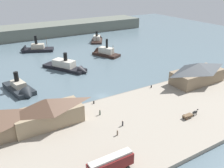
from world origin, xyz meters
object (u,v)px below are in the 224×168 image
object	(u,v)px
horse_cart	(190,114)
ferry_moored_east	(103,52)
ferry_shed_customs_shed	(48,112)
street_tram	(111,163)
ferry_shed_east_terminal	(198,73)
mooring_post_east	(94,102)
ferry_outer_harbor	(21,90)
ferry_approaching_west	(97,39)
pedestrian_at_waters_edge	(117,133)
mooring_post_center_east	(151,87)
pedestrian_walking_east	(123,123)
ferry_near_quay	(69,67)
pedestrian_near_east_shed	(100,112)
ferry_mid_harbor	(34,49)

from	to	relation	value
horse_cart	ferry_moored_east	size ratio (longest dim) A/B	0.34
ferry_shed_customs_shed	street_tram	bearing A→B (deg)	-77.43
ferry_shed_east_terminal	mooring_post_east	xyz separation A→B (m)	(-43.03, 5.25, -3.67)
ferry_shed_customs_shed	ferry_outer_harbor	bearing A→B (deg)	93.74
mooring_post_east	ferry_approaching_west	world-z (taller)	ferry_approaching_west
street_tram	pedestrian_at_waters_edge	world-z (taller)	street_tram
mooring_post_center_east	ferry_moored_east	xyz separation A→B (m)	(6.70, 49.44, -0.15)
pedestrian_walking_east	mooring_post_east	world-z (taller)	pedestrian_walking_east
ferry_moored_east	ferry_near_quay	distance (m)	28.37
ferry_shed_east_terminal	ferry_moored_east	xyz separation A→B (m)	(-11.95, 54.68, -3.82)
pedestrian_near_east_shed	pedestrian_at_waters_edge	distance (m)	11.51
pedestrian_walking_east	street_tram	bearing A→B (deg)	-131.54
ferry_shed_east_terminal	ferry_mid_harbor	bearing A→B (deg)	117.70
ferry_mid_harbor	ferry_outer_harbor	bearing A→B (deg)	-108.77
pedestrian_near_east_shed	ferry_moored_east	size ratio (longest dim) A/B	0.10
pedestrian_at_waters_edge	ferry_outer_harbor	bearing A→B (deg)	110.33
mooring_post_east	ferry_outer_harbor	world-z (taller)	ferry_outer_harbor
mooring_post_east	mooring_post_center_east	bearing A→B (deg)	-0.02
pedestrian_near_east_shed	ferry_mid_harbor	world-z (taller)	ferry_mid_harbor
pedestrian_walking_east	pedestrian_at_waters_edge	distance (m)	4.69
pedestrian_walking_east	pedestrian_at_waters_edge	xyz separation A→B (m)	(-3.62, -2.99, -0.03)
mooring_post_center_east	ferry_near_quay	world-z (taller)	ferry_near_quay
pedestrian_near_east_shed	ferry_approaching_west	world-z (taller)	ferry_approaching_west
pedestrian_near_east_shed	ferry_approaching_west	distance (m)	98.49
ferry_shed_customs_shed	mooring_post_center_east	size ratio (longest dim) A/B	21.27
ferry_moored_east	mooring_post_center_east	bearing A→B (deg)	-97.72
ferry_shed_customs_shed	ferry_outer_harbor	distance (m)	28.06
ferry_shed_east_terminal	ferry_outer_harbor	world-z (taller)	ferry_shed_east_terminal
street_tram	pedestrian_at_waters_edge	distance (m)	13.40
ferry_shed_east_terminal	mooring_post_center_east	distance (m)	19.72
horse_cart	ferry_moored_east	distance (m)	72.53
ferry_shed_east_terminal	pedestrian_walking_east	world-z (taller)	ferry_shed_east_terminal
mooring_post_center_east	ferry_near_quay	distance (m)	41.11
street_tram	pedestrian_near_east_shed	distance (m)	23.80
street_tram	ferry_moored_east	size ratio (longest dim) A/B	0.59
ferry_mid_harbor	ferry_outer_harbor	size ratio (longest dim) A/B	1.08
horse_cart	ferry_outer_harbor	xyz separation A→B (m)	(-39.02, 45.71, -0.85)
mooring_post_east	ferry_mid_harbor	bearing A→B (deg)	90.04
ferry_shed_east_terminal	street_tram	world-z (taller)	ferry_shed_east_terminal
mooring_post_center_east	ferry_near_quay	xyz separation A→B (m)	(-18.63, 36.65, -0.05)
horse_cart	ferry_mid_harbor	world-z (taller)	ferry_mid_harbor
mooring_post_east	ferry_near_quay	world-z (taller)	ferry_near_quay
ferry_shed_customs_shed	ferry_approaching_west	distance (m)	103.71
pedestrian_at_waters_edge	ferry_moored_east	bearing A→B (deg)	63.72
ferry_shed_customs_shed	mooring_post_east	xyz separation A→B (m)	(16.41, 4.36, -3.65)
ferry_shed_customs_shed	pedestrian_walking_east	size ratio (longest dim) A/B	11.54
street_tram	ferry_mid_harbor	size ratio (longest dim) A/B	0.52
mooring_post_east	ferry_mid_harbor	world-z (taller)	ferry_mid_harbor
horse_cart	mooring_post_east	world-z (taller)	horse_cart
pedestrian_near_east_shed	ferry_shed_customs_shed	bearing A→B (deg)	168.67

